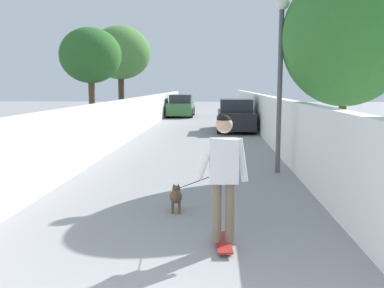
{
  "coord_description": "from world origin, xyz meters",
  "views": [
    {
      "loc": [
        -3.09,
        -0.72,
        2.19
      ],
      "look_at": [
        5.44,
        -0.25,
        1.0
      ],
      "focal_mm": 39.56,
      "sensor_mm": 36.0,
      "label": 1
    }
  ],
  "objects_px": {
    "dog": "(176,196)",
    "car_near": "(236,116)",
    "person_skateboarder": "(224,168)",
    "car_far": "(181,106)",
    "tree_left_mid": "(91,56)",
    "tree_right_distant": "(346,38)",
    "tree_left_far": "(120,53)",
    "lamp_post": "(281,53)",
    "skateboard": "(223,242)"
  },
  "relations": [
    {
      "from": "tree_left_far",
      "to": "person_skateboarder",
      "type": "relative_size",
      "value": 3.04
    },
    {
      "from": "car_near",
      "to": "skateboard",
      "type": "bearing_deg",
      "value": 176.71
    },
    {
      "from": "skateboard",
      "to": "dog",
      "type": "height_order",
      "value": "dog"
    },
    {
      "from": "dog",
      "to": "car_far",
      "type": "height_order",
      "value": "car_far"
    },
    {
      "from": "skateboard",
      "to": "car_near",
      "type": "distance_m",
      "value": 15.05
    },
    {
      "from": "tree_left_far",
      "to": "car_far",
      "type": "distance_m",
      "value": 8.76
    },
    {
      "from": "lamp_post",
      "to": "tree_left_mid",
      "type": "bearing_deg",
      "value": 49.06
    },
    {
      "from": "tree_left_mid",
      "to": "person_skateboarder",
      "type": "xyz_separation_m",
      "value": [
        -10.56,
        -4.86,
        -2.19
      ]
    },
    {
      "from": "lamp_post",
      "to": "person_skateboarder",
      "type": "distance_m",
      "value": 5.61
    },
    {
      "from": "lamp_post",
      "to": "car_near",
      "type": "xyz_separation_m",
      "value": [
        9.94,
        0.6,
        -2.25
      ]
    },
    {
      "from": "dog",
      "to": "car_near",
      "type": "xyz_separation_m",
      "value": [
        13.4,
        -1.65,
        0.44
      ]
    },
    {
      "from": "tree_left_far",
      "to": "skateboard",
      "type": "height_order",
      "value": "tree_left_far"
    },
    {
      "from": "tree_right_distant",
      "to": "car_far",
      "type": "xyz_separation_m",
      "value": [
        19.29,
        5.55,
        -2.61
      ]
    },
    {
      "from": "person_skateboarder",
      "to": "car_near",
      "type": "height_order",
      "value": "person_skateboarder"
    },
    {
      "from": "car_far",
      "to": "tree_right_distant",
      "type": "bearing_deg",
      "value": -163.95
    },
    {
      "from": "person_skateboarder",
      "to": "tree_right_distant",
      "type": "bearing_deg",
      "value": -30.68
    },
    {
      "from": "lamp_post",
      "to": "car_near",
      "type": "distance_m",
      "value": 10.21
    },
    {
      "from": "tree_right_distant",
      "to": "car_far",
      "type": "relative_size",
      "value": 1.21
    },
    {
      "from": "tree_left_mid",
      "to": "tree_left_far",
      "type": "xyz_separation_m",
      "value": [
        6.0,
        0.19,
        0.55
      ]
    },
    {
      "from": "tree_left_mid",
      "to": "tree_left_far",
      "type": "distance_m",
      "value": 6.03
    },
    {
      "from": "car_near",
      "to": "lamp_post",
      "type": "bearing_deg",
      "value": -176.55
    },
    {
      "from": "tree_left_far",
      "to": "car_near",
      "type": "relative_size",
      "value": 1.27
    },
    {
      "from": "tree_right_distant",
      "to": "dog",
      "type": "relative_size",
      "value": 2.62
    },
    {
      "from": "lamp_post",
      "to": "car_far",
      "type": "xyz_separation_m",
      "value": [
        19.27,
        4.01,
        -2.25
      ]
    },
    {
      "from": "person_skateboarder",
      "to": "car_far",
      "type": "bearing_deg",
      "value": 5.97
    },
    {
      "from": "tree_right_distant",
      "to": "car_far",
      "type": "bearing_deg",
      "value": 16.05
    },
    {
      "from": "tree_left_mid",
      "to": "lamp_post",
      "type": "relative_size",
      "value": 1.01
    },
    {
      "from": "tree_right_distant",
      "to": "tree_left_far",
      "type": "bearing_deg",
      "value": 35.02
    },
    {
      "from": "tree_left_far",
      "to": "tree_right_distant",
      "type": "height_order",
      "value": "tree_left_far"
    },
    {
      "from": "tree_left_far",
      "to": "person_skateboarder",
      "type": "height_order",
      "value": "tree_left_far"
    },
    {
      "from": "dog",
      "to": "car_near",
      "type": "relative_size",
      "value": 0.46
    },
    {
      "from": "person_skateboarder",
      "to": "dog",
      "type": "distance_m",
      "value": 1.98
    },
    {
      "from": "tree_left_far",
      "to": "dog",
      "type": "xyz_separation_m",
      "value": [
        -14.94,
        -4.26,
        -3.56
      ]
    },
    {
      "from": "car_near",
      "to": "car_far",
      "type": "xyz_separation_m",
      "value": [
        9.33,
        3.41,
        0.0
      ]
    },
    {
      "from": "tree_right_distant",
      "to": "dog",
      "type": "height_order",
      "value": "tree_right_distant"
    },
    {
      "from": "tree_right_distant",
      "to": "dog",
      "type": "distance_m",
      "value": 5.96
    },
    {
      "from": "tree_left_mid",
      "to": "skateboard",
      "type": "bearing_deg",
      "value": -155.28
    },
    {
      "from": "tree_left_far",
      "to": "tree_right_distant",
      "type": "bearing_deg",
      "value": -144.98
    },
    {
      "from": "skateboard",
      "to": "dog",
      "type": "relative_size",
      "value": 0.43
    },
    {
      "from": "lamp_post",
      "to": "car_far",
      "type": "relative_size",
      "value": 1.05
    },
    {
      "from": "tree_right_distant",
      "to": "person_skateboarder",
      "type": "xyz_separation_m",
      "value": [
        -5.06,
        3.0,
        -2.23
      ]
    },
    {
      "from": "tree_left_mid",
      "to": "dog",
      "type": "bearing_deg",
      "value": -155.52
    },
    {
      "from": "skateboard",
      "to": "dog",
      "type": "bearing_deg",
      "value": 26.02
    },
    {
      "from": "lamp_post",
      "to": "skateboard",
      "type": "distance_m",
      "value": 6.03
    },
    {
      "from": "person_skateboarder",
      "to": "car_far",
      "type": "distance_m",
      "value": 24.48
    },
    {
      "from": "car_far",
      "to": "skateboard",
      "type": "bearing_deg",
      "value": -174.03
    },
    {
      "from": "tree_right_distant",
      "to": "skateboard",
      "type": "xyz_separation_m",
      "value": [
        -5.06,
        3.0,
        -3.26
      ]
    },
    {
      "from": "skateboard",
      "to": "person_skateboarder",
      "type": "xyz_separation_m",
      "value": [
        -0.0,
        0.0,
        1.02
      ]
    },
    {
      "from": "tree_left_far",
      "to": "dog",
      "type": "bearing_deg",
      "value": -164.07
    },
    {
      "from": "dog",
      "to": "car_near",
      "type": "bearing_deg",
      "value": -7.03
    }
  ]
}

